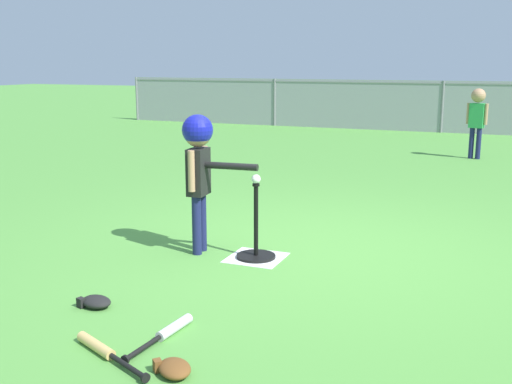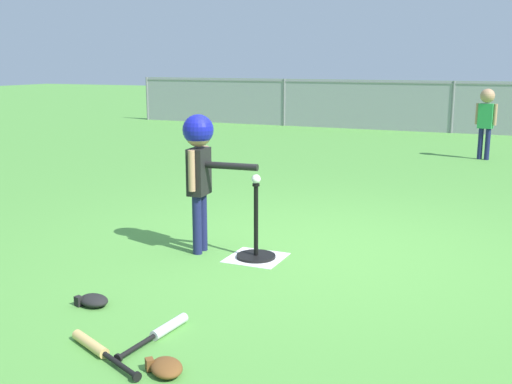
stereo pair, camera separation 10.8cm
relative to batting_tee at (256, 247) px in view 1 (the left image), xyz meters
The scene contains 11 objects.
ground_plane 0.52m from the batting_tee, 39.27° to the left, with size 60.00×60.00×0.00m, color #51933D.
home_plate 0.09m from the batting_tee, 90.00° to the right, with size 0.44×0.44×0.01m, color white.
batting_tee is the anchor object (origin of this frame).
baseball_on_tee 0.56m from the batting_tee, 90.00° to the right, with size 0.07×0.07×0.07m, color white.
batter_child 0.88m from the batting_tee, behind, with size 0.64×0.33×1.15m.
fielder_deep_center 6.37m from the batting_tee, 77.98° to the left, with size 0.33×0.23×1.14m.
spare_bat_silver 1.55m from the batting_tee, 86.85° to the right, with size 0.11×0.62×0.06m.
spare_bat_wood 1.89m from the batting_tee, 93.91° to the right, with size 0.63×0.32×0.06m.
glove_by_plate 1.96m from the batting_tee, 79.94° to the right, with size 0.27×0.27×0.07m.
glove_near_bats 1.46m from the batting_tee, 113.22° to the right, with size 0.26×0.22×0.07m.
outfield_fence 9.95m from the batting_tee, 87.72° to the left, with size 16.06×0.06×1.15m.
Camera 1 is at (1.44, -4.76, 1.57)m, focal length 43.26 mm.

